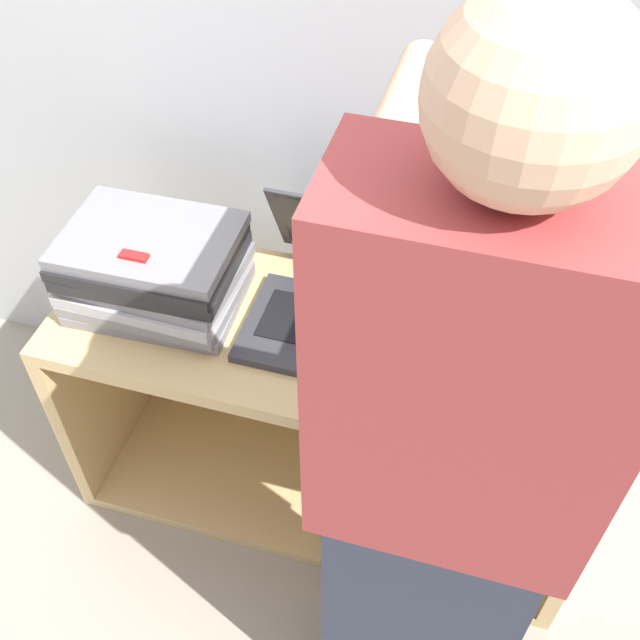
{
  "coord_description": "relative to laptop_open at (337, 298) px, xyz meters",
  "views": [
    {
      "loc": [
        0.29,
        -0.84,
        1.84
      ],
      "look_at": [
        0.0,
        0.17,
        0.75
      ],
      "focal_mm": 42.0,
      "sensor_mm": 36.0,
      "label": 1
    }
  ],
  "objects": [
    {
      "name": "laptop_stack_left",
      "position": [
        -0.4,
        -0.06,
        0.04
      ],
      "size": [
        0.38,
        0.29,
        0.19
      ],
      "color": "gray",
      "rests_on": "cart"
    },
    {
      "name": "laptop_open",
      "position": [
        0.0,
        0.0,
        0.0
      ],
      "size": [
        0.37,
        0.39,
        0.26
      ],
      "color": "#333338",
      "rests_on": "cart"
    },
    {
      "name": "wall_back",
      "position": [
        0.0,
        0.28,
        0.52
      ],
      "size": [
        8.0,
        0.05,
        2.4
      ],
      "color": "silver",
      "rests_on": "ground_plane"
    },
    {
      "name": "laptop_stack_right",
      "position": [
        0.39,
        -0.06,
        0.01
      ],
      "size": [
        0.39,
        0.29,
        0.13
      ],
      "color": "#232326",
      "rests_on": "cart"
    },
    {
      "name": "person",
      "position": [
        0.31,
        -0.5,
        0.12
      ],
      "size": [
        0.4,
        0.52,
        1.6
      ],
      "color": "#2D3342",
      "rests_on": "ground_plane"
    },
    {
      "name": "cart",
      "position": [
        0.0,
        -0.0,
        -0.37
      ],
      "size": [
        1.25,
        0.47,
        0.63
      ],
      "color": "tan",
      "rests_on": "ground_plane"
    },
    {
      "name": "inventory_tag",
      "position": [
        -0.4,
        -0.13,
        0.14
      ],
      "size": [
        0.06,
        0.02,
        0.01
      ],
      "color": "red",
      "rests_on": "laptop_stack_left"
    },
    {
      "name": "ground_plane",
      "position": [
        0.0,
        -0.3,
        -0.68
      ],
      "size": [
        12.0,
        12.0,
        0.0
      ],
      "primitive_type": "plane",
      "color": "#9E9384"
    }
  ]
}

